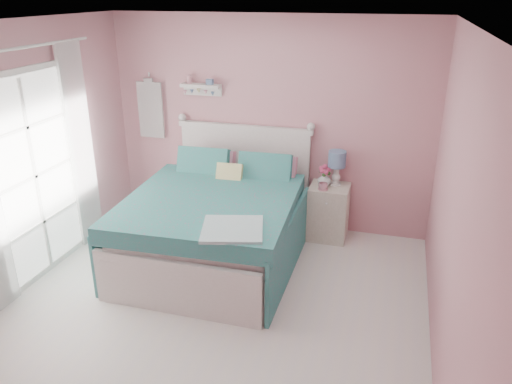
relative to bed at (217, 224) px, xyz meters
The scene contains 12 objects.
floor 1.25m from the bed, 75.79° to the right, with size 4.50×4.50×0.00m, color silver.
room_shell 1.65m from the bed, 75.79° to the right, with size 4.50×4.50×4.50m.
bed is the anchor object (origin of this frame).
nightstand 1.42m from the bed, 37.68° to the left, with size 0.46×0.46×0.67m.
table_lamp 1.60m from the bed, 38.67° to the left, with size 0.21×0.21×0.42m.
vase 1.40m from the bed, 39.71° to the left, with size 0.16×0.16×0.17m, color silver.
teacup 1.32m from the bed, 34.99° to the left, with size 0.11×0.11×0.08m, color #C98699.
roses 1.43m from the bed, 39.64° to the left, with size 0.14×0.11×0.12m.
wall_shelf 1.77m from the bed, 117.68° to the left, with size 0.50×0.15×0.25m.
hanging_dress 1.91m from the bed, 140.43° to the left, with size 0.34×0.03×0.72m, color white.
french_door 1.95m from the bed, 156.33° to the right, with size 0.04×1.32×2.16m.
curtain_far 1.80m from the bed, behind, with size 0.04×0.40×2.32m, color white.
Camera 1 is at (1.52, -3.54, 2.85)m, focal length 35.00 mm.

